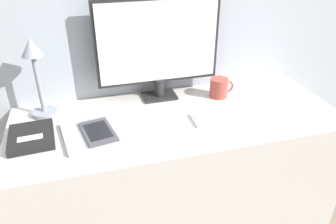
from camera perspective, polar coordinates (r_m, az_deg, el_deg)
The scene contains 8 objects.
desk at distance 1.66m, azimuth 1.61°, elevation -12.05°, with size 1.44×0.58×0.75m.
monitor at distance 1.51m, azimuth -1.67°, elevation 11.45°, with size 0.57×0.11×0.47m.
keyboard at distance 1.46m, azimuth 10.35°, elevation -0.60°, with size 0.32×0.11×0.01m.
laptop at distance 1.35m, azimuth -11.20°, elevation -3.25°, with size 0.34×0.27×0.02m.
ereader at distance 1.32m, azimuth -12.09°, elevation -3.34°, with size 0.15×0.20×0.01m.
desk_lamp at distance 1.47m, azimuth -22.01°, elevation 6.74°, with size 0.11×0.11×0.35m.
notebook at distance 1.38m, azimuth -22.69°, elevation -4.01°, with size 0.18×0.21×0.03m.
coffee_mug at distance 1.61m, azimuth 8.90°, elevation 4.21°, with size 0.12×0.09×0.09m.
Camera 1 is at (-0.38, -0.92, 1.47)m, focal length 35.00 mm.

